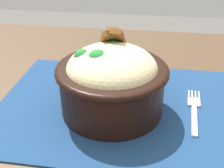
# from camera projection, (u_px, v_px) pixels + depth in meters

# --- Properties ---
(table) EXTENTS (1.18, 0.86, 0.72)m
(table) POSITION_uv_depth(u_px,v_px,m) (130.00, 148.00, 0.51)
(table) COLOR #4C3826
(table) RESTS_ON ground_plane
(placemat) EXTENTS (0.48, 0.32, 0.00)m
(placemat) POSITION_uv_depth(u_px,v_px,m) (131.00, 107.00, 0.50)
(placemat) COLOR navy
(placemat) RESTS_ON table
(bowl) EXTENTS (0.18, 0.18, 0.14)m
(bowl) POSITION_uv_depth(u_px,v_px,m) (112.00, 79.00, 0.46)
(bowl) COLOR black
(bowl) RESTS_ON placemat
(fork) EXTENTS (0.03, 0.13, 0.00)m
(fork) POSITION_uv_depth(u_px,v_px,m) (194.00, 109.00, 0.49)
(fork) COLOR silver
(fork) RESTS_ON placemat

